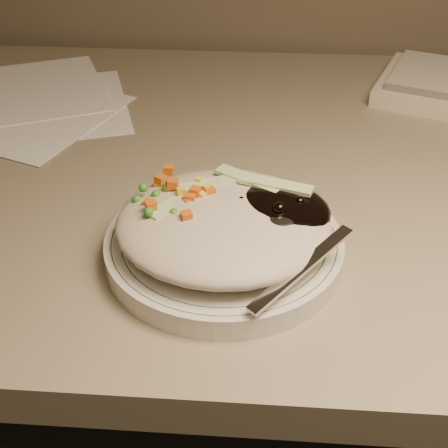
{
  "coord_description": "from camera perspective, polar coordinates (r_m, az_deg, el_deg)",
  "views": [
    {
      "loc": [
        -0.04,
        0.74,
        1.1
      ],
      "look_at": [
        -0.07,
        1.2,
        0.78
      ],
      "focal_mm": 50.0,
      "sensor_mm": 36.0,
      "label": 1
    }
  ],
  "objects": [
    {
      "name": "meal",
      "position": [
        0.55,
        0.44,
        0.41
      ],
      "size": [
        0.21,
        0.19,
        0.05
      ],
      "color": "#B9AD96",
      "rests_on": "plate"
    },
    {
      "name": "plate_rim",
      "position": [
        0.57,
        -0.0,
        -1.32
      ],
      "size": [
        0.21,
        0.21,
        0.0
      ],
      "color": "#144723",
      "rests_on": "plate"
    },
    {
      "name": "desk",
      "position": [
        0.85,
        5.56,
        -5.99
      ],
      "size": [
        1.4,
        0.7,
        0.74
      ],
      "color": "#7E735B",
      "rests_on": "ground"
    },
    {
      "name": "plate",
      "position": [
        0.57,
        -0.0,
        -2.12
      ],
      "size": [
        0.22,
        0.22,
        0.02
      ],
      "primitive_type": "cylinder",
      "color": "silver",
      "rests_on": "desk"
    },
    {
      "name": "papers",
      "position": [
        0.91,
        -19.64,
        10.28
      ],
      "size": [
        0.4,
        0.35,
        0.0
      ],
      "color": "white",
      "rests_on": "desk"
    }
  ]
}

